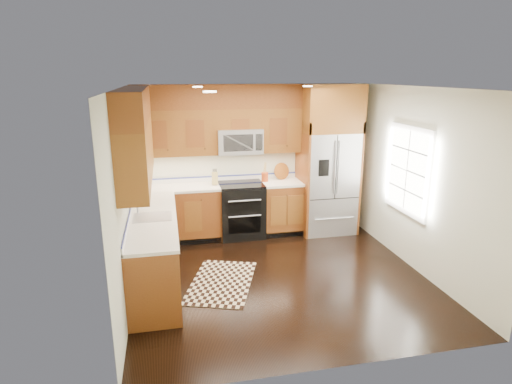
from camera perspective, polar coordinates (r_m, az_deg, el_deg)
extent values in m
plane|color=black|center=(6.18, 3.17, -11.13)|extent=(4.00, 4.00, 0.00)
cube|color=silver|center=(7.61, -0.61, 4.41)|extent=(4.00, 0.02, 2.60)
cube|color=silver|center=(5.55, -17.00, -0.55)|extent=(0.02, 4.00, 2.60)
cube|color=silver|center=(6.52, 20.58, 1.50)|extent=(0.02, 4.00, 2.60)
cube|color=white|center=(6.65, 19.61, 2.74)|extent=(0.04, 1.10, 1.30)
cube|color=white|center=(6.65, 19.53, 2.74)|extent=(0.02, 0.95, 1.15)
cube|color=brown|center=(7.40, -10.17, -2.99)|extent=(1.37, 0.60, 0.90)
cube|color=brown|center=(7.65, 3.46, -2.13)|extent=(0.72, 0.60, 0.90)
cube|color=brown|center=(5.99, -13.33, -7.69)|extent=(0.60, 2.40, 0.90)
cube|color=white|center=(7.32, -4.55, 0.85)|extent=(2.85, 0.62, 0.04)
cube|color=white|center=(5.83, -13.61, -3.44)|extent=(0.62, 2.40, 0.04)
cube|color=brown|center=(7.27, -4.85, 8.03)|extent=(2.85, 0.33, 0.75)
cube|color=brown|center=(5.61, -15.58, 5.26)|extent=(0.33, 2.40, 0.75)
cube|color=brown|center=(7.22, -4.95, 12.55)|extent=(2.85, 0.33, 0.40)
cube|color=brown|center=(5.54, -16.02, 11.11)|extent=(0.33, 2.40, 0.40)
cube|color=black|center=(7.46, -1.97, -2.49)|extent=(0.76, 0.64, 0.92)
cube|color=black|center=(7.33, -2.00, 1.04)|extent=(0.76, 0.60, 0.02)
cube|color=black|center=(7.12, -1.54, -2.04)|extent=(0.55, 0.01, 0.18)
cube|color=black|center=(7.22, -1.52, -4.46)|extent=(0.55, 0.01, 0.28)
cylinder|color=#B2B2B7|center=(7.06, -1.51, -1.17)|extent=(0.55, 0.02, 0.02)
cylinder|color=#B2B2B7|center=(7.14, -1.49, -3.25)|extent=(0.55, 0.02, 0.02)
cube|color=#B2B2B7|center=(7.31, -2.24, 6.80)|extent=(0.76, 0.40, 0.42)
cube|color=black|center=(7.11, -2.36, 6.55)|extent=(0.50, 0.01, 0.28)
cube|color=#B2B2B7|center=(7.71, 9.47, 1.30)|extent=(0.90, 0.74, 1.80)
cube|color=black|center=(7.30, 10.65, 3.25)|extent=(0.01, 0.01, 1.08)
cube|color=black|center=(7.21, 9.03, 3.19)|extent=(0.18, 0.01, 0.28)
cube|color=brown|center=(7.53, 6.16, 1.87)|extent=(0.04, 0.74, 2.00)
cube|color=brown|center=(7.87, 12.69, 2.17)|extent=(0.04, 0.74, 2.00)
cube|color=brown|center=(7.50, 9.91, 10.97)|extent=(0.98, 0.74, 0.80)
cube|color=#B2B2B7|center=(5.82, -13.63, -3.16)|extent=(0.50, 0.42, 0.02)
cylinder|color=#B2B2B7|center=(6.00, -15.57, -1.42)|extent=(0.02, 0.02, 0.28)
torus|color=#B2B2B7|center=(5.89, -15.71, -0.34)|extent=(0.18, 0.02, 0.18)
cube|color=black|center=(6.02, -4.61, -11.88)|extent=(1.19, 1.52, 0.01)
cube|color=tan|center=(7.31, -5.50, 1.83)|extent=(0.12, 0.15, 0.21)
cylinder|color=#9D3813|center=(7.49, 1.18, 2.02)|extent=(0.14, 0.14, 0.16)
cylinder|color=brown|center=(7.67, 3.41, 1.80)|extent=(0.38, 0.38, 0.02)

